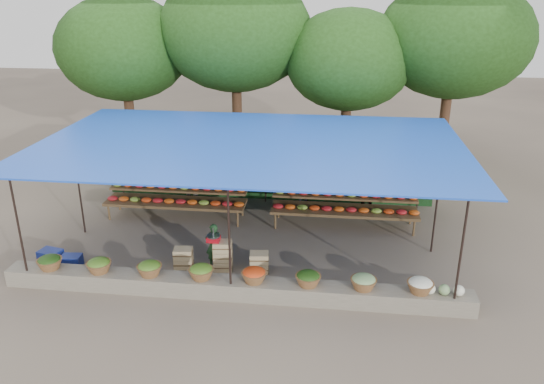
# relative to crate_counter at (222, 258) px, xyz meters

# --- Properties ---
(ground) EXTENTS (60.00, 60.00, 0.00)m
(ground) POSITION_rel_crate_counter_xyz_m (0.48, 1.61, -0.31)
(ground) COLOR brown
(ground) RESTS_ON ground
(stone_curb) EXTENTS (10.60, 0.55, 0.40)m
(stone_curb) POSITION_rel_crate_counter_xyz_m (0.48, -1.14, -0.11)
(stone_curb) COLOR #655D51
(stone_curb) RESTS_ON ground
(stall_canopy) EXTENTS (10.80, 6.60, 2.82)m
(stall_canopy) POSITION_rel_crate_counter_xyz_m (0.48, 1.69, 2.36)
(stall_canopy) COLOR black
(stall_canopy) RESTS_ON ground
(produce_baskets) EXTENTS (8.98, 0.58, 0.34)m
(produce_baskets) POSITION_rel_crate_counter_xyz_m (0.38, -1.14, 0.25)
(produce_baskets) COLOR brown
(produce_baskets) RESTS_ON stone_curb
(netting_backdrop) EXTENTS (10.60, 0.06, 2.50)m
(netting_backdrop) POSITION_rel_crate_counter_xyz_m (0.48, 4.76, 0.94)
(netting_backdrop) COLOR #18431E
(netting_backdrop) RESTS_ON ground
(tree_row) EXTENTS (16.51, 5.50, 7.12)m
(tree_row) POSITION_rel_crate_counter_xyz_m (0.98, 7.70, 4.39)
(tree_row) COLOR #372214
(tree_row) RESTS_ON ground
(fruit_table_left) EXTENTS (4.21, 0.95, 0.93)m
(fruit_table_left) POSITION_rel_crate_counter_xyz_m (-2.01, 2.96, 0.30)
(fruit_table_left) COLOR #4E3B1F
(fruit_table_left) RESTS_ON ground
(fruit_table_right) EXTENTS (4.21, 0.95, 0.93)m
(fruit_table_right) POSITION_rel_crate_counter_xyz_m (2.99, 2.96, 0.30)
(fruit_table_right) COLOR #4E3B1F
(fruit_table_right) RESTS_ON ground
(crate_counter) EXTENTS (2.39, 0.39, 0.77)m
(crate_counter) POSITION_rel_crate_counter_xyz_m (0.00, 0.00, 0.00)
(crate_counter) COLOR tan
(crate_counter) RESTS_ON ground
(weighing_scale) EXTENTS (0.33, 0.33, 0.35)m
(weighing_scale) POSITION_rel_crate_counter_xyz_m (-0.19, 0.00, 0.54)
(weighing_scale) COLOR red
(weighing_scale) RESTS_ON crate_counter
(vendor_seated) EXTENTS (0.46, 0.35, 1.15)m
(vendor_seated) POSITION_rel_crate_counter_xyz_m (-0.22, 0.16, 0.26)
(vendor_seated) COLOR #1B3B1D
(vendor_seated) RESTS_ON ground
(customer_left) EXTENTS (0.95, 0.85, 1.59)m
(customer_left) POSITION_rel_crate_counter_xyz_m (-1.82, 3.91, 0.48)
(customer_left) COLOR slate
(customer_left) RESTS_ON ground
(customer_mid) EXTENTS (1.17, 0.84, 1.64)m
(customer_mid) POSITION_rel_crate_counter_xyz_m (1.73, 4.20, 0.51)
(customer_mid) COLOR slate
(customer_mid) RESTS_ON ground
(customer_right) EXTENTS (1.06, 0.80, 1.67)m
(customer_right) POSITION_rel_crate_counter_xyz_m (3.65, 3.98, 0.53)
(customer_right) COLOR slate
(customer_right) RESTS_ON ground
(blue_crate_front) EXTENTS (0.52, 0.40, 0.29)m
(blue_crate_front) POSITION_rel_crate_counter_xyz_m (-3.76, -0.30, -0.16)
(blue_crate_front) COLOR navy
(blue_crate_front) RESTS_ON ground
(blue_crate_back) EXTENTS (0.62, 0.50, 0.33)m
(blue_crate_back) POSITION_rel_crate_counter_xyz_m (-4.39, -0.15, -0.15)
(blue_crate_back) COLOR navy
(blue_crate_back) RESTS_ON ground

